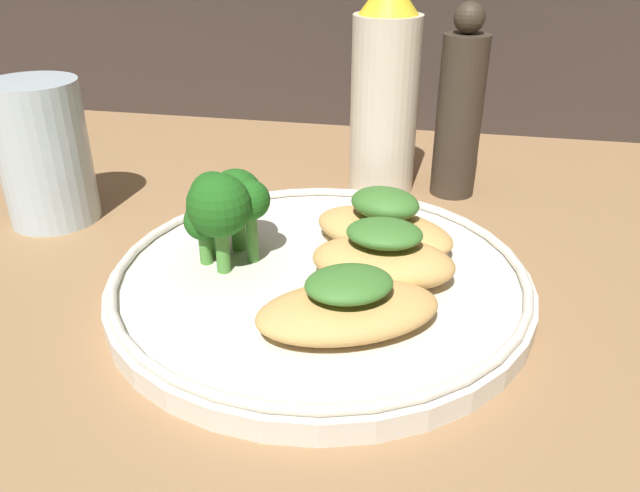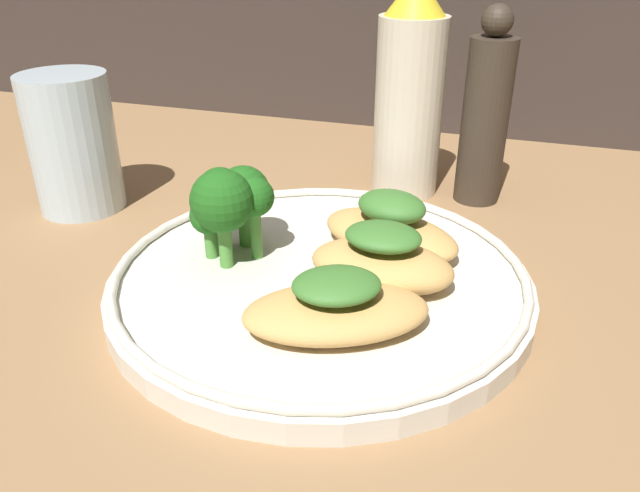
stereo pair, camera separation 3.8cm
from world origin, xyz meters
The scene contains 9 objects.
ground_plane centered at (0.00, 0.00, -0.50)cm, with size 180.00×180.00×1.00cm, color #936D47.
plate centered at (0.00, 0.00, 0.99)cm, with size 26.47×26.47×2.00cm.
grilled_meat_front centered at (2.65, -5.34, 2.75)cm, with size 11.58×9.37×3.44cm.
grilled_meat_middle centered at (3.92, 0.18, 3.02)cm, with size 8.83×5.30×3.94cm.
grilled_meat_back centered at (3.46, 4.56, 2.98)cm, with size 10.97×8.36×4.13cm.
broccoli_bunch centered at (-6.23, 0.59, 5.40)cm, with size 5.40×6.86×6.55cm.
sauce_bottle centered at (1.73, 18.50, 8.52)cm, with size 5.63×5.63×17.80cm.
pepper_grinder centered at (7.96, 18.50, 7.21)cm, with size 3.73×3.73×15.72cm.
drinking_glass centered at (-22.83, 6.83, 5.46)cm, with size 6.80×6.80×10.91cm.
Camera 1 is at (6.75, -33.24, 21.31)cm, focal length 35.00 mm.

